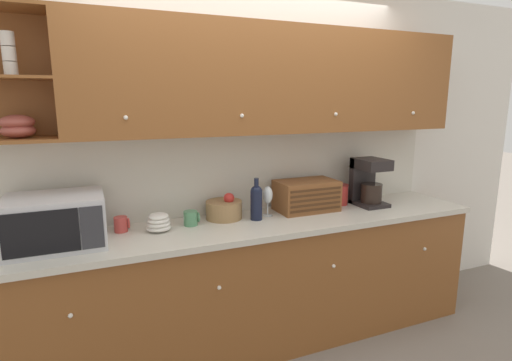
{
  "coord_description": "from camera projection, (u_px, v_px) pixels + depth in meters",
  "views": [
    {
      "loc": [
        -1.08,
        -2.75,
        1.75
      ],
      "look_at": [
        0.0,
        -0.21,
        1.19
      ],
      "focal_mm": 28.0,
      "sensor_mm": 36.0,
      "label": 1
    }
  ],
  "objects": [
    {
      "name": "bowl_stack_on_counter",
      "position": [
        158.0,
        222.0,
        2.56
      ],
      "size": [
        0.16,
        0.16,
        0.12
      ],
      "color": "silver",
      "rests_on": "counter_unit"
    },
    {
      "name": "bread_box",
      "position": [
        306.0,
        196.0,
        3.03
      ],
      "size": [
        0.46,
        0.28,
        0.23
      ],
      "color": "brown",
      "rests_on": "counter_unit"
    },
    {
      "name": "mug",
      "position": [
        121.0,
        224.0,
        2.55
      ],
      "size": [
        0.1,
        0.08,
        0.1
      ],
      "color": "#B73D38",
      "rests_on": "counter_unit"
    },
    {
      "name": "mug_blue_second",
      "position": [
        191.0,
        218.0,
        2.68
      ],
      "size": [
        0.1,
        0.09,
        0.1
      ],
      "color": "#4C845B",
      "rests_on": "counter_unit"
    },
    {
      "name": "backsplash_panel",
      "position": [
        245.0,
        172.0,
        3.0
      ],
      "size": [
        3.28,
        0.01,
        0.6
      ],
      "color": "beige",
      "rests_on": "counter_unit"
    },
    {
      "name": "wine_bottle",
      "position": [
        256.0,
        201.0,
        2.79
      ],
      "size": [
        0.08,
        0.08,
        0.3
      ],
      "color": "black",
      "rests_on": "counter_unit"
    },
    {
      "name": "fruit_basket",
      "position": [
        224.0,
        209.0,
        2.82
      ],
      "size": [
        0.26,
        0.26,
        0.19
      ],
      "color": "#937047",
      "rests_on": "counter_unit"
    },
    {
      "name": "ground_plane",
      "position": [
        246.0,
        319.0,
        3.24
      ],
      "size": [
        24.0,
        24.0,
        0.0
      ],
      "primitive_type": "plane",
      "color": "slate"
    },
    {
      "name": "storage_canister",
      "position": [
        341.0,
        194.0,
        3.2
      ],
      "size": [
        0.12,
        0.12,
        0.17
      ],
      "color": "#B22D28",
      "rests_on": "counter_unit"
    },
    {
      "name": "wall_back",
      "position": [
        244.0,
        161.0,
        3.01
      ],
      "size": [
        5.68,
        0.06,
        2.6
      ],
      "color": "silver",
      "rests_on": "ground_plane"
    },
    {
      "name": "microwave",
      "position": [
        56.0,
        221.0,
        2.28
      ],
      "size": [
        0.53,
        0.42,
        0.3
      ],
      "color": "silver",
      "rests_on": "counter_unit"
    },
    {
      "name": "counter_unit",
      "position": [
        261.0,
        282.0,
        2.88
      ],
      "size": [
        3.3,
        0.63,
        0.92
      ],
      "color": "brown",
      "rests_on": "ground_plane"
    },
    {
      "name": "upper_cabinets",
      "position": [
        275.0,
        81.0,
        2.79
      ],
      "size": [
        3.28,
        0.34,
        0.73
      ],
      "color": "brown",
      "rests_on": "backsplash_panel"
    },
    {
      "name": "coffee_maker",
      "position": [
        368.0,
        181.0,
        3.18
      ],
      "size": [
        0.22,
        0.27,
        0.37
      ],
      "color": "black",
      "rests_on": "counter_unit"
    },
    {
      "name": "wine_glass",
      "position": [
        268.0,
        196.0,
        2.88
      ],
      "size": [
        0.07,
        0.07,
        0.22
      ],
      "color": "silver",
      "rests_on": "counter_unit"
    }
  ]
}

